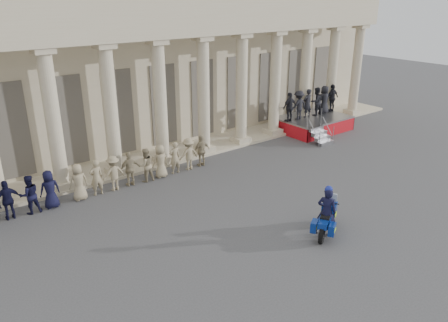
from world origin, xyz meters
TOP-DOWN VIEW (x-y plane):
  - ground at (0.00, 0.00)m, footprint 90.00×90.00m
  - building at (-0.00, 14.74)m, footprint 40.00×12.50m
  - officer_rank at (-5.81, 6.62)m, footprint 18.10×0.62m
  - reviewing_stand at (11.84, 7.37)m, footprint 5.06×4.18m
  - motorcycle at (2.56, -1.66)m, footprint 1.91×1.39m
  - rider at (2.46, -1.72)m, footprint 0.73×0.82m

SIDE VIEW (x-z plane):
  - ground at x=0.00m, z-range 0.00..0.00m
  - motorcycle at x=2.56m, z-range -0.09..1.27m
  - officer_rank at x=-5.81m, z-range 0.00..1.63m
  - rider at x=2.46m, z-range -0.01..1.95m
  - reviewing_stand at x=11.84m, z-range 0.16..2.85m
  - building at x=0.00m, z-range 0.02..9.02m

